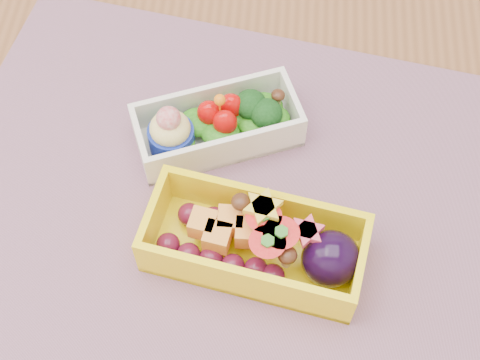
# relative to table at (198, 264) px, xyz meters

# --- Properties ---
(table) EXTENTS (1.20, 0.80, 0.75)m
(table) POSITION_rel_table_xyz_m (0.00, 0.00, 0.00)
(table) COLOR brown
(table) RESTS_ON ground
(placemat) EXTENTS (0.60, 0.50, 0.00)m
(placemat) POSITION_rel_table_xyz_m (0.03, 0.02, 0.10)
(placemat) COLOR gray
(placemat) RESTS_ON table
(bento_white) EXTENTS (0.17, 0.12, 0.06)m
(bento_white) POSITION_rel_table_xyz_m (0.01, 0.09, 0.12)
(bento_white) COLOR white
(bento_white) RESTS_ON placemat
(bento_yellow) EXTENTS (0.19, 0.11, 0.06)m
(bento_yellow) POSITION_rel_table_xyz_m (0.06, -0.03, 0.13)
(bento_yellow) COLOR yellow
(bento_yellow) RESTS_ON placemat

